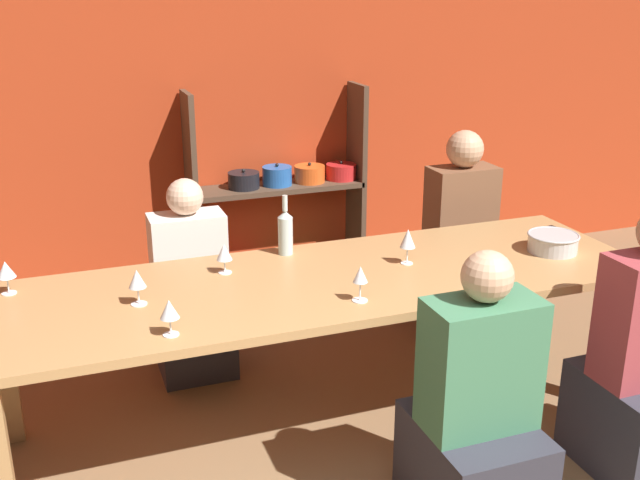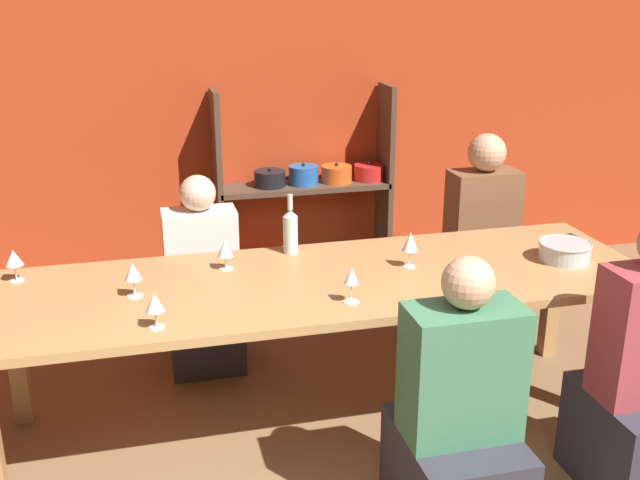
{
  "view_description": "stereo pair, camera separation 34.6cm",
  "coord_description": "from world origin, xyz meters",
  "px_view_note": "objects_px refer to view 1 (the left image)",
  "views": [
    {
      "loc": [
        -0.99,
        -1.12,
        2.06
      ],
      "look_at": [
        0.13,
        1.95,
        0.92
      ],
      "focal_mm": 42.0,
      "sensor_mm": 36.0,
      "label": 1
    },
    {
      "loc": [
        -0.66,
        -1.22,
        2.06
      ],
      "look_at": [
        0.13,
        1.95,
        0.92
      ],
      "focal_mm": 42.0,
      "sensor_mm": 36.0,
      "label": 2
    }
  ],
  "objects_px": {
    "wine_bottle_green": "(285,231)",
    "wine_glass_white_b": "(408,239)",
    "dining_table": "(327,293)",
    "shelf_unit": "(278,214)",
    "wine_glass_white_c": "(224,253)",
    "cell_phone": "(557,231)",
    "wine_glass_red_a": "(137,280)",
    "person_far_a": "(458,253)",
    "person_near_b": "(476,425)",
    "wine_glass_white_d": "(6,271)",
    "mixing_bowl": "(553,242)",
    "person_near_a": "(639,378)",
    "wine_glass_empty_a": "(169,310)",
    "wine_glass_white_a": "(360,276)",
    "person_far_b": "(191,301)"
  },
  "relations": [
    {
      "from": "cell_phone",
      "to": "wine_glass_red_a",
      "type": "bearing_deg",
      "value": -175.04
    },
    {
      "from": "shelf_unit",
      "to": "mixing_bowl",
      "type": "relative_size",
      "value": 5.42
    },
    {
      "from": "wine_glass_white_a",
      "to": "person_far_a",
      "type": "relative_size",
      "value": 0.13
    },
    {
      "from": "shelf_unit",
      "to": "dining_table",
      "type": "xyz_separation_m",
      "value": [
        -0.31,
        -1.78,
        0.17
      ]
    },
    {
      "from": "wine_glass_white_a",
      "to": "wine_glass_white_b",
      "type": "distance_m",
      "value": 0.51
    },
    {
      "from": "dining_table",
      "to": "person_far_a",
      "type": "height_order",
      "value": "person_far_a"
    },
    {
      "from": "person_near_b",
      "to": "person_far_b",
      "type": "distance_m",
      "value": 1.8
    },
    {
      "from": "wine_bottle_green",
      "to": "cell_phone",
      "type": "bearing_deg",
      "value": -6.8
    },
    {
      "from": "wine_glass_red_a",
      "to": "person_near_a",
      "type": "relative_size",
      "value": 0.13
    },
    {
      "from": "person_far_b",
      "to": "wine_glass_empty_a",
      "type": "bearing_deg",
      "value": 76.38
    },
    {
      "from": "wine_glass_empty_a",
      "to": "person_near_a",
      "type": "height_order",
      "value": "person_near_a"
    },
    {
      "from": "mixing_bowl",
      "to": "person_far_a",
      "type": "relative_size",
      "value": 0.21
    },
    {
      "from": "wine_glass_red_a",
      "to": "wine_glass_white_c",
      "type": "bearing_deg",
      "value": 28.12
    },
    {
      "from": "wine_glass_white_d",
      "to": "wine_glass_red_a",
      "type": "bearing_deg",
      "value": -31.13
    },
    {
      "from": "dining_table",
      "to": "cell_phone",
      "type": "height_order",
      "value": "cell_phone"
    },
    {
      "from": "shelf_unit",
      "to": "cell_phone",
      "type": "distance_m",
      "value": 1.95
    },
    {
      "from": "wine_glass_white_b",
      "to": "person_near_b",
      "type": "distance_m",
      "value": 0.97
    },
    {
      "from": "wine_glass_red_a",
      "to": "person_near_b",
      "type": "distance_m",
      "value": 1.49
    },
    {
      "from": "shelf_unit",
      "to": "wine_glass_empty_a",
      "type": "height_order",
      "value": "shelf_unit"
    },
    {
      "from": "shelf_unit",
      "to": "person_near_a",
      "type": "height_order",
      "value": "shelf_unit"
    },
    {
      "from": "dining_table",
      "to": "cell_phone",
      "type": "distance_m",
      "value": 1.42
    },
    {
      "from": "shelf_unit",
      "to": "person_near_a",
      "type": "xyz_separation_m",
      "value": [
        0.83,
        -2.56,
        -0.08
      ]
    },
    {
      "from": "person_far_a",
      "to": "mixing_bowl",
      "type": "bearing_deg",
      "value": 90.0
    },
    {
      "from": "wine_glass_white_b",
      "to": "cell_phone",
      "type": "relative_size",
      "value": 1.08
    },
    {
      "from": "wine_glass_empty_a",
      "to": "wine_glass_white_c",
      "type": "xyz_separation_m",
      "value": [
        0.34,
        0.56,
        -0.01
      ]
    },
    {
      "from": "wine_glass_white_b",
      "to": "person_far_b",
      "type": "relative_size",
      "value": 0.16
    },
    {
      "from": "wine_glass_white_b",
      "to": "person_far_a",
      "type": "relative_size",
      "value": 0.14
    },
    {
      "from": "person_far_a",
      "to": "person_near_b",
      "type": "relative_size",
      "value": 1.08
    },
    {
      "from": "person_far_a",
      "to": "person_near_a",
      "type": "bearing_deg",
      "value": 88.52
    },
    {
      "from": "mixing_bowl",
      "to": "wine_glass_red_a",
      "type": "bearing_deg",
      "value": 178.42
    },
    {
      "from": "person_near_a",
      "to": "wine_glass_white_c",
      "type": "bearing_deg",
      "value": 147.52
    },
    {
      "from": "shelf_unit",
      "to": "wine_glass_empty_a",
      "type": "bearing_deg",
      "value": -117.0
    },
    {
      "from": "wine_bottle_green",
      "to": "person_near_b",
      "type": "height_order",
      "value": "person_near_b"
    },
    {
      "from": "person_near_a",
      "to": "wine_glass_white_a",
      "type": "bearing_deg",
      "value": 156.23
    },
    {
      "from": "wine_bottle_green",
      "to": "wine_glass_white_b",
      "type": "xyz_separation_m",
      "value": [
        0.51,
        -0.33,
        0.01
      ]
    },
    {
      "from": "shelf_unit",
      "to": "dining_table",
      "type": "relative_size",
      "value": 0.46
    },
    {
      "from": "dining_table",
      "to": "wine_glass_empty_a",
      "type": "bearing_deg",
      "value": -156.28
    },
    {
      "from": "wine_bottle_green",
      "to": "wine_glass_white_a",
      "type": "xyz_separation_m",
      "value": [
        0.12,
        -0.66,
        -0.0
      ]
    },
    {
      "from": "wine_glass_white_d",
      "to": "person_far_a",
      "type": "relative_size",
      "value": 0.12
    },
    {
      "from": "person_far_a",
      "to": "wine_glass_white_d",
      "type": "bearing_deg",
      "value": 11.53
    },
    {
      "from": "dining_table",
      "to": "wine_glass_white_d",
      "type": "height_order",
      "value": "wine_glass_white_d"
    },
    {
      "from": "shelf_unit",
      "to": "cell_phone",
      "type": "height_order",
      "value": "shelf_unit"
    },
    {
      "from": "shelf_unit",
      "to": "wine_glass_white_c",
      "type": "height_order",
      "value": "shelf_unit"
    },
    {
      "from": "dining_table",
      "to": "wine_bottle_green",
      "type": "relative_size",
      "value": 10.04
    },
    {
      "from": "wine_glass_red_a",
      "to": "person_far_a",
      "type": "distance_m",
      "value": 2.24
    },
    {
      "from": "wine_glass_white_c",
      "to": "wine_glass_red_a",
      "type": "distance_m",
      "value": 0.48
    },
    {
      "from": "shelf_unit",
      "to": "wine_glass_white_c",
      "type": "relative_size",
      "value": 9.77
    },
    {
      "from": "wine_glass_empty_a",
      "to": "person_far_b",
      "type": "bearing_deg",
      "value": 76.38
    },
    {
      "from": "wine_bottle_green",
      "to": "mixing_bowl",
      "type": "bearing_deg",
      "value": -18.72
    },
    {
      "from": "person_near_b",
      "to": "wine_glass_white_a",
      "type": "bearing_deg",
      "value": 119.32
    }
  ]
}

